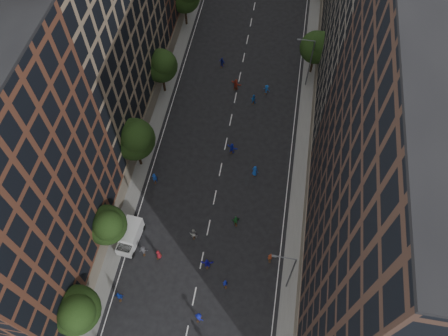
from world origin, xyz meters
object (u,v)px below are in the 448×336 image
skater_1 (225,283)px  cargo_van (130,236)px  streetlamp_near (290,272)px  streetlamp_far (309,61)px

skater_1 → cargo_van: bearing=-41.4°
streetlamp_near → skater_1: (-6.98, -1.12, -4.33)m
skater_1 → streetlamp_near: bearing=164.2°
streetlamp_far → skater_1: bearing=-101.6°
streetlamp_far → cargo_van: (-19.66, -30.36, -3.86)m
streetlamp_near → streetlamp_far: 33.00m
streetlamp_near → cargo_van: 20.21m
streetlamp_far → streetlamp_near: bearing=-90.0°
streetlamp_near → cargo_van: size_ratio=1.87×
streetlamp_far → cargo_van: bearing=-122.9°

